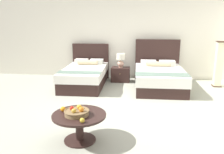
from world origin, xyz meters
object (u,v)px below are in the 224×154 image
nightstand (121,74)px  floor_lamp_corner (219,64)px  coffee_table (79,122)px  loose_apple (82,120)px  bed_near_window (85,75)px  table_lamp (121,59)px  bed_near_corner (159,77)px  loose_orange (63,109)px  fruit_bowl (77,112)px

nightstand → floor_lamp_corner: floor_lamp_corner is taller
coffee_table → loose_apple: loose_apple is taller
bed_near_window → table_lamp: (1.03, 0.59, 0.41)m
loose_apple → nightstand: bearing=87.3°
bed_near_corner → table_lamp: size_ratio=4.77×
loose_apple → loose_orange: loose_orange is taller
loose_apple → floor_lamp_corner: bearing=52.2°
bed_near_window → table_lamp: bearing=29.7°
nightstand → floor_lamp_corner: 2.95m
bed_near_window → loose_apple: size_ratio=28.70×
loose_apple → table_lamp: bearing=87.4°
bed_near_corner → coffee_table: size_ratio=2.38×
loose_apple → floor_lamp_corner: size_ratio=0.06×
bed_near_window → floor_lamp_corner: size_ratio=1.59×
nightstand → loose_apple: (-0.20, -4.22, 0.28)m
loose_orange → floor_lamp_corner: bearing=45.8°
bed_near_window → loose_orange: bed_near_window is taller
table_lamp → floor_lamp_corner: size_ratio=0.33×
table_lamp → loose_orange: bearing=-99.1°
fruit_bowl → loose_apple: size_ratio=5.41×
bed_near_window → floor_lamp_corner: 3.97m
nightstand → table_lamp: table_lamp is taller
bed_near_corner → floor_lamp_corner: size_ratio=1.56×
bed_near_window → table_lamp: bed_near_window is taller
loose_apple → loose_orange: (-0.42, 0.39, 0.01)m
fruit_bowl → loose_orange: (-0.27, 0.12, -0.01)m
nightstand → table_lamp: size_ratio=1.33×
nightstand → loose_orange: 3.89m
bed_near_window → loose_orange: (0.41, -3.27, 0.21)m
loose_apple → loose_orange: size_ratio=0.86×
floor_lamp_corner → nightstand: bearing=175.9°
table_lamp → bed_near_corner: bearing=-26.2°
table_lamp → bed_near_window: bearing=-150.3°
bed_near_corner → fruit_bowl: (-1.53, -3.39, 0.20)m
bed_near_window → nightstand: bed_near_window is taller
nightstand → floor_lamp_corner: (2.91, -0.21, 0.44)m
bed_near_corner → coffee_table: (-1.51, -3.35, 0.02)m
floor_lamp_corner → bed_near_corner: bearing=-168.5°
coffee_table → loose_apple: 0.38m
table_lamp → coffee_table: (-0.33, -3.93, -0.38)m
bed_near_corner → fruit_bowl: size_ratio=5.20×
bed_near_window → loose_apple: bed_near_window is taller
bed_near_window → bed_near_corner: size_ratio=1.02×
bed_near_corner → coffee_table: bed_near_corner is taller
table_lamp → fruit_bowl: size_ratio=1.09×
coffee_table → fruit_bowl: fruit_bowl is taller
fruit_bowl → loose_orange: size_ratio=4.68×
loose_orange → floor_lamp_corner: (3.53, 3.62, 0.16)m
table_lamp → coffee_table: table_lamp is taller
bed_near_window → loose_apple: 3.75m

